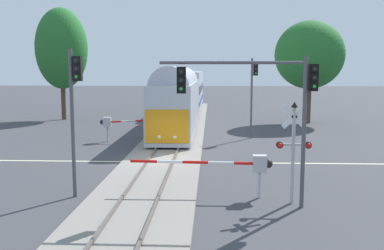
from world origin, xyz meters
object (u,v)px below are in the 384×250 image
Objects in this scene: crossing_signal_mast at (294,142)px; traffic_signal_median at (75,99)px; commuter_train at (184,93)px; crossing_gate_far at (116,123)px; traffic_signal_near_right at (262,93)px; pine_left_background at (62,49)px; traffic_signal_far_side at (253,85)px; crossing_gate_near at (244,165)px; oak_far_right at (309,55)px.

crossing_signal_mast is 8.92m from traffic_signal_median.
crossing_signal_mast is (6.01, -28.05, -0.32)m from commuter_train.
crossing_gate_far is 17.45m from traffic_signal_near_right.
traffic_signal_near_right reaches higher than commuter_train.
traffic_signal_median is at bearing -70.11° from pine_left_background.
pine_left_background reaches higher than traffic_signal_far_side.
crossing_gate_near and crossing_gate_far have the same top height.
crossing_gate_far is 14.06m from traffic_signal_median.
traffic_signal_median is at bearing -84.19° from crossing_gate_far.
traffic_signal_near_right is 27.64m from oak_far_right.
crossing_gate_near is at bearing -96.71° from traffic_signal_far_side.
traffic_signal_near_right is at bearing -94.35° from traffic_signal_far_side.
crossing_gate_near is 0.97× the size of traffic_signal_far_side.
pine_left_background is at bearing 175.45° from oak_far_right.
crossing_gate_far is 10.66m from traffic_signal_far_side.
crossing_signal_mast reaches higher than crossing_gate_far.
pine_left_background is (-9.94, 27.48, 3.27)m from traffic_signal_median.
crossing_signal_mast is 0.41× the size of oak_far_right.
crossing_signal_mast is at bearing 21.13° from traffic_signal_near_right.
traffic_signal_median is at bearing -178.42° from crossing_gate_near.
traffic_signal_far_side reaches higher than crossing_gate_far.
crossing_gate_far is at bearing -58.14° from pine_left_background.
traffic_signal_far_side is at bearing 61.07° from traffic_signal_median.
oak_far_right is at bearing 59.57° from traffic_signal_median.
pine_left_background is at bearing 123.76° from crossing_signal_mast.
traffic_signal_median is 1.00× the size of traffic_signal_far_side.
traffic_signal_median is 29.40m from pine_left_background.
commuter_train is 27.72m from traffic_signal_median.
oak_far_right is at bearing 74.13° from traffic_signal_near_right.
traffic_signal_median reaches higher than traffic_signal_far_side.
commuter_train reaches higher than crossing_gate_far.
crossing_gate_near is at bearing 1.58° from traffic_signal_median.
oak_far_right is (24.91, -1.98, -0.74)m from pine_left_background.
crossing_gate_far is 0.98× the size of traffic_signal_near_right.
crossing_gate_near is at bearing -58.34° from pine_left_background.
traffic_signal_far_side is at bearing 85.65° from traffic_signal_near_right.
traffic_signal_median is 0.62× the size of oak_far_right.
oak_far_right is at bearing -9.55° from commuter_train.
pine_left_background reaches higher than traffic_signal_median.
traffic_signal_median reaches higher than crossing_gate_far.
traffic_signal_far_side is 0.53× the size of pine_left_background.
crossing_gate_near is 0.96× the size of traffic_signal_median.
crossing_gate_far is at bearing 125.52° from crossing_signal_mast.
crossing_signal_mast is 2.40m from traffic_signal_near_right.
pine_left_background is (-17.38, 28.49, 2.94)m from traffic_signal_near_right.
pine_left_background reaches higher than crossing_signal_mast.
crossing_signal_mast is at bearing -77.91° from commuter_train.
traffic_signal_median is at bearing -118.93° from traffic_signal_far_side.
traffic_signal_far_side reaches higher than traffic_signal_near_right.
traffic_signal_median reaches higher than crossing_gate_near.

